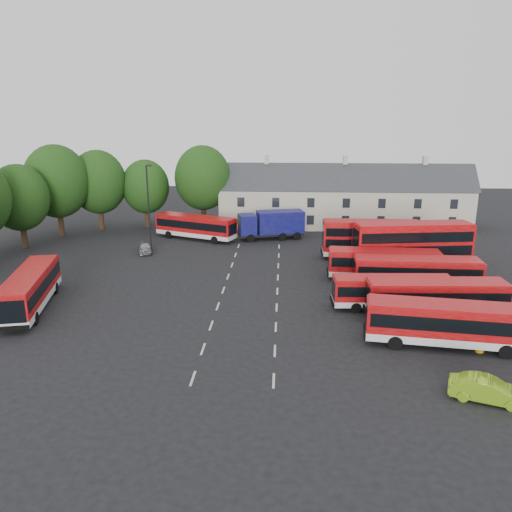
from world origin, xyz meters
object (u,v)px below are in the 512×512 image
(box_truck, at_px, (272,223))
(silver_car, at_px, (145,247))
(grit_bin, at_px, (480,347))
(bus_west, at_px, (30,287))
(bus_row_a, at_px, (449,321))
(lime_car, at_px, (488,390))
(lamppost, at_px, (149,207))
(bus_dd_south, at_px, (412,243))

(box_truck, relative_size, silver_car, 2.37)
(silver_car, bearing_deg, grit_bin, -53.49)
(box_truck, distance_m, grit_bin, 34.70)
(bus_west, bearing_deg, bus_row_a, -111.75)
(box_truck, distance_m, lime_car, 39.69)
(bus_west, xyz_separation_m, box_truck, (19.51, 25.21, 0.16))
(bus_west, height_order, grit_bin, bus_west)
(silver_car, xyz_separation_m, lime_car, (27.85, -30.02, 0.07))
(grit_bin, bearing_deg, lamppost, 140.49)
(lamppost, bearing_deg, bus_row_a, -40.72)
(bus_dd_south, height_order, lamppost, lamppost)
(bus_dd_south, distance_m, lamppost, 29.41)
(bus_row_a, bearing_deg, lime_car, -80.95)
(silver_car, relative_size, grit_bin, 5.21)
(silver_car, bearing_deg, lamppost, -5.73)
(bus_row_a, relative_size, box_truck, 1.31)
(bus_west, height_order, lime_car, bus_west)
(lime_car, relative_size, lamppost, 0.41)
(box_truck, relative_size, lamppost, 0.85)
(silver_car, relative_size, lamppost, 0.36)
(lamppost, bearing_deg, silver_car, -170.98)
(bus_west, height_order, lamppost, lamppost)
(box_truck, bearing_deg, bus_row_a, -81.22)
(bus_dd_south, xyz_separation_m, bus_west, (-34.34, -12.97, -0.94))
(bus_row_a, relative_size, lamppost, 1.12)
(bus_dd_south, bearing_deg, box_truck, 132.53)
(bus_west, bearing_deg, grit_bin, -112.35)
(box_truck, height_order, silver_car, box_truck)
(bus_row_a, bearing_deg, bus_west, 178.36)
(box_truck, distance_m, lamppost, 16.18)
(bus_dd_south, xyz_separation_m, grit_bin, (0.17, -19.00, -2.46))
(bus_dd_south, relative_size, lamppost, 1.21)
(bus_row_a, xyz_separation_m, lime_car, (0.17, -6.89, -1.20))
(bus_west, relative_size, grit_bin, 16.10)
(silver_car, height_order, grit_bin, silver_car)
(grit_bin, bearing_deg, silver_car, 141.26)
(bus_row_a, relative_size, grit_bin, 16.16)
(bus_dd_south, xyz_separation_m, lamppost, (-28.87, 4.94, 2.63))
(grit_bin, bearing_deg, lime_car, -106.77)
(silver_car, xyz_separation_m, lamppost, (0.68, 0.11, 4.82))
(bus_west, height_order, silver_car, bus_west)
(bus_west, distance_m, lime_car, 34.87)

